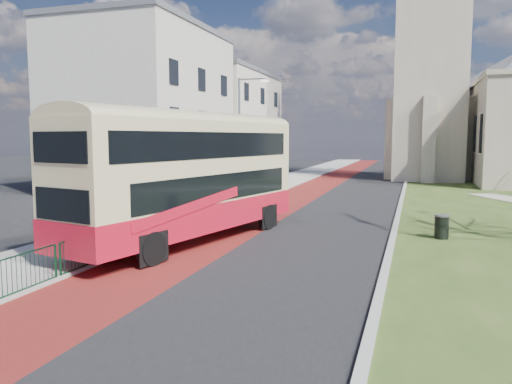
% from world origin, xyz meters
% --- Properties ---
extents(ground, '(160.00, 160.00, 0.00)m').
position_xyz_m(ground, '(0.00, 0.00, 0.00)').
color(ground, black).
rests_on(ground, ground).
extents(road_carriageway, '(9.00, 120.00, 0.01)m').
position_xyz_m(road_carriageway, '(1.50, 20.00, 0.01)').
color(road_carriageway, black).
rests_on(road_carriageway, ground).
extents(bus_lane, '(3.40, 120.00, 0.01)m').
position_xyz_m(bus_lane, '(-1.20, 20.00, 0.01)').
color(bus_lane, '#591414').
rests_on(bus_lane, ground).
extents(pavement_west, '(4.00, 120.00, 0.12)m').
position_xyz_m(pavement_west, '(-5.00, 20.00, 0.06)').
color(pavement_west, gray).
rests_on(pavement_west, ground).
extents(kerb_west, '(0.25, 120.00, 0.13)m').
position_xyz_m(kerb_west, '(-3.00, 20.00, 0.07)').
color(kerb_west, '#999993').
rests_on(kerb_west, ground).
extents(kerb_east, '(0.25, 80.00, 0.13)m').
position_xyz_m(kerb_east, '(6.10, 22.00, 0.07)').
color(kerb_east, '#999993').
rests_on(kerb_east, ground).
extents(pedestrian_railing, '(0.07, 24.00, 1.12)m').
position_xyz_m(pedestrian_railing, '(-2.95, 4.00, 0.55)').
color(pedestrian_railing, '#0C351C').
rests_on(pedestrian_railing, ground).
extents(gothic_church, '(16.38, 18.00, 40.00)m').
position_xyz_m(gothic_church, '(12.56, 38.00, 13.13)').
color(gothic_church, '#A09382').
rests_on(gothic_church, ground).
extents(street_block_near, '(10.30, 14.30, 13.00)m').
position_xyz_m(street_block_near, '(-14.00, 22.00, 6.51)').
color(street_block_near, beige).
rests_on(street_block_near, ground).
extents(street_block_far, '(10.30, 16.30, 11.50)m').
position_xyz_m(street_block_far, '(-14.00, 38.00, 5.76)').
color(street_block_far, beige).
rests_on(street_block_far, ground).
extents(streetlamp, '(2.13, 0.18, 8.00)m').
position_xyz_m(streetlamp, '(-4.35, 18.00, 4.59)').
color(streetlamp, gray).
rests_on(streetlamp, pavement_west).
extents(bus, '(5.42, 12.28, 5.00)m').
position_xyz_m(bus, '(-1.63, 4.06, 2.85)').
color(bus, '#AC0F23').
rests_on(bus, ground).
extents(litter_bin, '(0.77, 0.77, 0.98)m').
position_xyz_m(litter_bin, '(8.00, 7.66, 0.53)').
color(litter_bin, black).
rests_on(litter_bin, grass_green).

